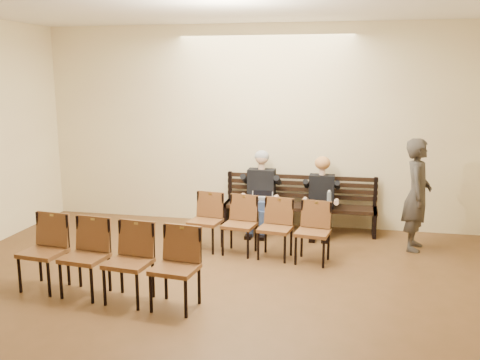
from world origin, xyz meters
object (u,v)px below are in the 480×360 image
object	(u,v)px
bench	(299,218)
seated_man	(260,191)
chair_row_front	(257,227)
seated_woman	(321,199)
passerby	(418,186)
chair_row_back	(106,261)
bag	(281,221)
water_bottle	(329,205)
laptop	(261,200)

from	to	relation	value
bench	seated_man	bearing A→B (deg)	-169.58
seated_man	chair_row_front	size ratio (longest dim) A/B	0.65
bench	seated_woman	xyz separation A→B (m)	(0.37, -0.12, 0.38)
seated_man	seated_woman	distance (m)	1.03
passerby	chair_row_back	size ratio (longest dim) A/B	0.86
bench	passerby	world-z (taller)	passerby
seated_woman	bag	world-z (taller)	seated_woman
seated_woman	water_bottle	size ratio (longest dim) A/B	5.25
chair_row_front	chair_row_back	distance (m)	2.40
laptop	water_bottle	distance (m)	1.12
seated_woman	bag	bearing A→B (deg)	162.30
bag	passerby	distance (m)	2.42
bench	seated_woman	distance (m)	0.55
seated_man	seated_woman	bearing A→B (deg)	0.00
seated_man	bag	xyz separation A→B (m)	(0.34, 0.22, -0.56)
seated_man	laptop	size ratio (longest dim) A/B	3.86
water_bottle	chair_row_front	xyz separation A→B (m)	(-0.99, -1.08, -0.13)
water_bottle	bag	distance (m)	1.03
seated_man	chair_row_back	bearing A→B (deg)	-112.68
seated_man	chair_row_front	world-z (taller)	seated_man
seated_man	bag	distance (m)	0.69
bench	laptop	bearing A→B (deg)	-154.21
laptop	chair_row_front	distance (m)	1.13
water_bottle	chair_row_back	xyz separation A→B (m)	(-2.49, -2.96, -0.09)
water_bottle	chair_row_front	distance (m)	1.47
seated_man	water_bottle	bearing A→B (deg)	-9.96
bench	seated_man	world-z (taller)	seated_man
seated_man	seated_woman	xyz separation A→B (m)	(1.03, 0.00, -0.08)
chair_row_front	seated_man	bearing A→B (deg)	105.83
bag	chair_row_front	distance (m)	1.55
bench	chair_row_back	distance (m)	3.84
seated_man	water_bottle	distance (m)	1.19
chair_row_front	seated_woman	bearing A→B (deg)	64.58
bag	seated_woman	bearing A→B (deg)	-17.70
bag	chair_row_front	size ratio (longest dim) A/B	0.17
water_bottle	chair_row_back	bearing A→B (deg)	-130.07
bag	chair_row_back	bearing A→B (deg)	-116.13
laptop	chair_row_front	bearing A→B (deg)	-79.73
seated_man	passerby	bearing A→B (deg)	-10.90
seated_man	laptop	bearing A→B (deg)	-76.06
seated_woman	passerby	distance (m)	1.59
passerby	chair_row_front	xyz separation A→B (m)	(-2.32, -0.81, -0.55)
laptop	chair_row_back	size ratio (longest dim) A/B	0.15
passerby	chair_row_back	xyz separation A→B (m)	(-3.82, -2.68, -0.51)
water_bottle	passerby	size ratio (longest dim) A/B	0.12
bench	bag	distance (m)	0.34
seated_man	chair_row_front	xyz separation A→B (m)	(0.17, -1.29, -0.25)
chair_row_back	seated_woman	bearing A→B (deg)	59.61
seated_woman	passerby	bearing A→B (deg)	-18.13
bag	passerby	size ratio (longest dim) A/B	0.18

